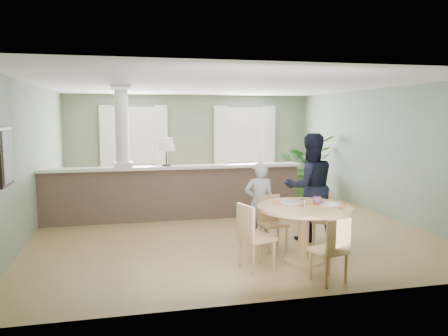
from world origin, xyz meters
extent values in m
plane|color=tan|center=(0.00, 0.00, 0.00)|extent=(8.00, 8.00, 0.00)
cube|color=gray|center=(0.00, 4.00, 1.35)|extent=(7.00, 0.02, 2.70)
cube|color=gray|center=(-3.50, 0.00, 1.35)|extent=(0.02, 8.00, 2.70)
cube|color=gray|center=(3.50, 0.00, 1.35)|extent=(0.02, 8.00, 2.70)
cube|color=gray|center=(0.00, -4.00, 1.35)|extent=(7.00, 0.02, 2.70)
cube|color=white|center=(0.00, 0.00, 2.70)|extent=(7.00, 8.00, 0.02)
cube|color=white|center=(-1.60, 3.97, 1.55)|extent=(1.10, 0.02, 1.50)
cube|color=white|center=(-1.60, 3.94, 1.55)|extent=(1.22, 0.04, 1.62)
cube|color=white|center=(1.60, 3.97, 1.55)|extent=(1.10, 0.02, 1.50)
cube|color=white|center=(1.60, 3.94, 1.55)|extent=(1.22, 0.04, 1.62)
cube|color=silver|center=(-2.35, 3.88, 1.25)|extent=(0.35, 0.10, 2.30)
cube|color=silver|center=(-0.85, 3.88, 1.25)|extent=(0.35, 0.10, 2.30)
cube|color=silver|center=(0.85, 3.88, 1.25)|extent=(0.35, 0.10, 2.30)
cube|color=silver|center=(2.35, 3.88, 1.25)|extent=(0.35, 0.10, 2.30)
cube|color=black|center=(-3.47, -2.00, 1.55)|extent=(0.04, 0.62, 0.82)
cube|color=slate|center=(-3.44, -2.00, 1.55)|extent=(0.02, 0.52, 0.72)
cube|color=brown|center=(-0.90, 0.20, 0.53)|extent=(5.20, 0.22, 1.05)
cube|color=white|center=(-0.90, 0.20, 1.08)|extent=(5.32, 0.36, 0.06)
cube|color=white|center=(-1.90, 0.20, 1.16)|extent=(0.36, 0.36, 0.10)
cylinder|color=white|center=(-1.90, 0.20, 1.91)|extent=(0.26, 0.26, 1.39)
cube|color=white|center=(-1.90, 0.20, 2.65)|extent=(0.38, 0.38, 0.10)
cylinder|color=black|center=(-1.05, 0.20, 1.12)|extent=(0.18, 0.18, 0.03)
cylinder|color=black|center=(-1.05, 0.20, 1.28)|extent=(0.03, 0.03, 0.28)
cone|color=white|center=(-1.05, 0.20, 1.55)|extent=(0.36, 0.36, 0.26)
imported|color=#835E47|center=(0.55, 2.01, 0.43)|extent=(2.97, 1.27, 0.85)
imported|color=#326528|center=(2.70, 2.06, 0.81)|extent=(1.74, 1.61, 1.63)
cylinder|color=tan|center=(0.64, -2.80, 0.02)|extent=(0.57, 0.57, 0.04)
cylinder|color=tan|center=(0.64, -2.80, 0.41)|extent=(0.15, 0.15, 0.74)
cylinder|color=tan|center=(0.64, -2.80, 0.81)|extent=(1.37, 1.37, 0.04)
cube|color=#B72931|center=(0.51, -2.55, 0.83)|extent=(0.57, 0.49, 0.01)
cube|color=#B72931|center=(1.02, -2.79, 0.83)|extent=(0.60, 0.58, 0.01)
cylinder|color=white|center=(0.50, -2.58, 0.84)|extent=(0.30, 0.30, 0.01)
cylinder|color=white|center=(1.03, -2.81, 0.84)|extent=(0.30, 0.30, 0.01)
cylinder|color=white|center=(0.61, -2.81, 0.88)|extent=(0.08, 0.08, 0.10)
cube|color=silver|center=(0.42, -2.61, 0.85)|extent=(0.08, 0.19, 0.00)
cube|color=silver|center=(0.31, -2.53, 0.84)|extent=(0.09, 0.23, 0.00)
cylinder|color=white|center=(1.07, -3.08, 0.86)|extent=(0.04, 0.04, 0.07)
cylinder|color=silver|center=(1.07, -3.08, 0.90)|extent=(0.04, 0.04, 0.01)
imported|color=#22519F|center=(0.88, -2.71, 0.88)|extent=(0.17, 0.17, 0.11)
cube|color=tan|center=(0.41, -2.14, 0.41)|extent=(0.42, 0.42, 0.05)
cylinder|color=tan|center=(0.27, -2.30, 0.20)|extent=(0.04, 0.04, 0.39)
cylinder|color=tan|center=(0.58, -2.27, 0.20)|extent=(0.04, 0.04, 0.39)
cylinder|color=tan|center=(0.24, -2.00, 0.20)|extent=(0.04, 0.04, 0.39)
cylinder|color=tan|center=(0.55, -1.97, 0.20)|extent=(0.04, 0.04, 0.39)
cube|color=tan|center=(0.39, -1.96, 0.64)|extent=(0.37, 0.07, 0.42)
cube|color=tan|center=(1.27, -2.11, 0.42)|extent=(0.49, 0.49, 0.05)
cylinder|color=tan|center=(1.07, -2.21, 0.20)|extent=(0.04, 0.04, 0.40)
cylinder|color=tan|center=(1.37, -2.30, 0.20)|extent=(0.04, 0.04, 0.40)
cylinder|color=tan|center=(1.16, -1.91, 0.20)|extent=(0.04, 0.04, 0.40)
cylinder|color=tan|center=(1.47, -2.00, 0.20)|extent=(0.04, 0.04, 0.40)
cube|color=tan|center=(1.32, -1.94, 0.65)|extent=(0.37, 0.14, 0.43)
cube|color=tan|center=(0.64, -3.60, 0.42)|extent=(0.47, 0.47, 0.05)
cylinder|color=tan|center=(0.75, -3.41, 0.20)|extent=(0.04, 0.04, 0.40)
cylinder|color=tan|center=(0.44, -3.49, 0.20)|extent=(0.04, 0.04, 0.40)
cylinder|color=tan|center=(0.83, -3.71, 0.20)|extent=(0.04, 0.04, 0.40)
cylinder|color=tan|center=(0.52, -3.79, 0.20)|extent=(0.04, 0.04, 0.40)
cube|color=tan|center=(0.68, -3.77, 0.65)|extent=(0.37, 0.13, 0.42)
cube|color=tan|center=(-0.11, -2.94, 0.45)|extent=(0.52, 0.52, 0.05)
cylinder|color=tan|center=(0.10, -3.05, 0.21)|extent=(0.04, 0.04, 0.43)
cylinder|color=tan|center=(0.00, -2.73, 0.21)|extent=(0.04, 0.04, 0.43)
cylinder|color=tan|center=(-0.22, -3.16, 0.21)|extent=(0.04, 0.04, 0.43)
cylinder|color=tan|center=(-0.32, -2.83, 0.21)|extent=(0.04, 0.04, 0.43)
cube|color=tan|center=(-0.29, -3.00, 0.69)|extent=(0.16, 0.39, 0.46)
imported|color=#A4A4A9|center=(0.30, -1.75, 0.68)|extent=(0.54, 0.41, 1.36)
imported|color=black|center=(1.19, -1.74, 0.91)|extent=(0.91, 0.72, 1.83)
camera|label=1|loc=(-1.85, -8.54, 2.12)|focal=35.00mm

